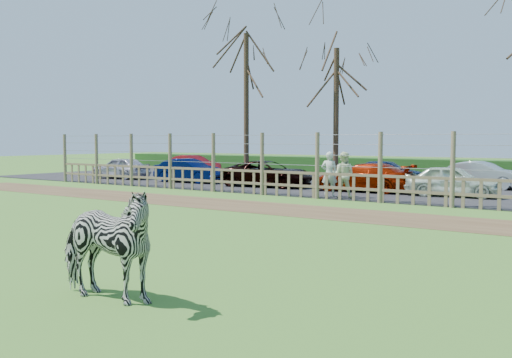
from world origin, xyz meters
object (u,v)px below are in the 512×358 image
Objects in this scene: visitor_a at (329,174)px; car_2 at (268,174)px; tree_left at (246,72)px; car_4 at (453,181)px; car_10 at (386,172)px; car_1 at (189,171)px; zebra at (103,245)px; car_11 at (482,175)px; car_0 at (121,168)px; tree_mid at (336,83)px; car_7 at (193,165)px; car_3 at (363,177)px; visitor_b at (343,175)px.

visitor_a is 0.40× the size of car_2.
car_4 is at bearing -6.18° from tree_left.
car_1 is at bearing 112.01° from car_10.
visitor_a is at bearing 10.29° from zebra.
car_0 is at bearing 107.81° from car_11.
tree_mid is at bearing 113.47° from car_11.
tree_left is 2.16× the size of car_7.
tree_left is at bearing -118.76° from car_7.
tree_left is 5.62m from car_2.
visitor_a reaches higher than car_3.
car_1 is 6.45m from car_7.
car_0 and car_11 have the same top height.
tree_mid is 1.87× the size of car_7.
car_10 is (-0.79, 4.52, 0.00)m from car_3.
visitor_b is (0.66, -0.14, 0.00)m from visitor_a.
car_1 and car_2 have the same top height.
tree_mid is at bearing 63.70° from car_4.
tree_mid reaches higher than car_2.
tree_mid is 1.65× the size of car_3.
tree_mid is at bearing -103.44° from car_7.
visitor_b is (-3.31, 14.25, 0.11)m from zebra.
visitor_b is 0.40× the size of car_2.
car_2 is at bearing -91.55° from car_3.
car_3 is 1.17× the size of car_4.
car_1 is (-7.04, -2.50, -4.23)m from tree_mid.
car_1 is (4.95, 0.09, 0.00)m from car_0.
tree_left is at bearing -63.88° from car_1.
car_3 is at bearing -177.21° from car_10.
tree_left is 2.24× the size of car_0.
tree_mid is at bearing 12.53° from tree_left.
car_2 is at bearing -93.11° from car_1.
visitor_a is at bearing -29.90° from tree_left.
car_7 is at bearing 34.42° from car_1.
tree_mid is at bearing -73.53° from visitor_b.
car_1 is at bearing -141.77° from car_7.
visitor_b is 0.47× the size of car_7.
car_0 is 14.48m from car_10.
visitor_b is 8.03m from car_11.
car_4 is (-0.06, 17.08, -0.15)m from zebra.
zebra is at bearing -159.08° from car_2.
visitor_a reaches higher than zebra.
tree_mid reaches higher than visitor_a.
tree_mid is 12.13m from car_7.
car_4 is 1.00× the size of car_10.
car_1 is at bearing -28.72° from visitor_a.
visitor_a is 4.75m from car_4.
tree_mid is at bearing 97.90° from car_0.
car_7 is at bearing 67.93° from car_4.
visitor_b is 15.02m from car_0.
zebra reaches higher than car_2.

